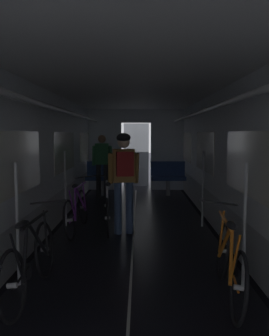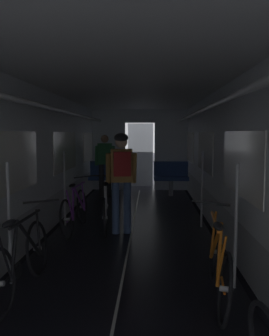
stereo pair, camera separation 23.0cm
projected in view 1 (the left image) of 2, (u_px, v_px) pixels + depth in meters
The scene contains 9 objects.
train_car_shell at pixel (133, 135), 5.35m from camera, with size 3.14×12.34×2.57m.
bench_seat_far_left at pixel (104, 175), 9.93m from camera, with size 0.98×0.51×0.95m.
bench_seat_far_right at pixel (168, 175), 9.90m from camera, with size 0.98×0.51×0.95m.
bicycle_orange at pixel (229, 262), 3.69m from camera, with size 0.44×1.69×0.95m.
bicycle_black at pixel (31, 261), 3.74m from camera, with size 0.44×1.69×0.95m.
bicycle_purple at pixel (77, 210), 6.19m from camera, with size 0.44×1.69×0.95m.
person_cyclist_aisle at pixel (124, 172), 6.01m from camera, with size 0.55×0.43×1.73m.
bicycle_white_in_aisle at pixel (107, 209), 6.34m from camera, with size 0.44×1.69×0.94m.
person_standing_near_bench at pixel (102, 161), 9.51m from camera, with size 0.53×0.23×1.69m.
Camera 1 is at (0.10, -1.78, 1.72)m, focal length 37.93 mm.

